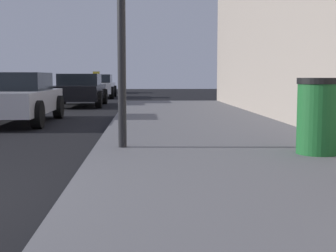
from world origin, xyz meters
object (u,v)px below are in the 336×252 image
Objects in this scene: car_yellow at (96,84)px; car_black at (80,90)px; car_silver at (14,97)px; trash_bin at (318,116)px; car_white at (96,86)px.

car_black is at bearing 92.92° from car_yellow.
car_yellow is at bearing -89.95° from car_silver.
trash_bin is 20.68m from car_white.
trash_bin is 0.24× the size of car_silver.
trash_bin is 28.30m from car_yellow.
car_black is 7.16m from car_white.
trash_bin is 0.24× the size of car_black.
car_white is at bearing 103.59° from trash_bin.
car_yellow is (-0.72, 7.64, 0.00)m from car_white.
car_silver is 14.10m from car_white.
car_white is at bearing -92.86° from car_silver.
car_black is at bearing 90.26° from car_white.
car_yellow is at bearing -84.60° from car_white.
car_white reaches higher than car_silver.
car_black is at bearing 110.45° from trash_bin.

